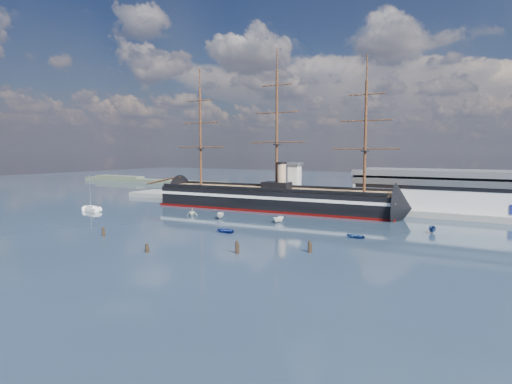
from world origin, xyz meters
The scene contains 17 objects.
ground centered at (0.00, 40.00, 0.00)m, with size 600.00×600.00×0.00m, color #182732.
quay centered at (10.00, 76.00, 0.00)m, with size 180.00×18.00×2.00m, color slate.
warehouse centered at (58.00, 80.00, 7.98)m, with size 63.00×21.00×11.60m.
quay_tower centered at (3.00, 73.00, 9.75)m, with size 5.00×5.00×15.00m.
shoreline centered at (-139.23, 135.00, 1.45)m, with size 120.00×10.00×4.00m.
warship centered at (-1.95, 60.00, 4.04)m, with size 113.25×20.54×53.94m.
sailboat centered at (-54.70, 24.94, 0.85)m, with size 8.67×4.02×13.37m.
motorboat_a centered at (-4.71, 33.39, 0.00)m, with size 6.28×2.30×2.51m, color silver.
motorboat_b centered at (9.83, 15.05, 0.00)m, with size 3.45×1.38×1.61m, color navy.
motorboat_c centered at (14.58, 36.23, 0.00)m, with size 5.58×2.05×2.23m, color white.
motorboat_d centered at (-16.41, 33.86, 0.00)m, with size 6.81×2.95×2.50m, color white.
motorboat_e centered at (41.73, 25.26, 0.00)m, with size 3.15×1.26×1.47m, color navy.
motorboat_f centered at (57.23, 41.40, 0.00)m, with size 5.45×2.00×2.18m, color navy.
piling_near_left centered at (-14.95, -4.17, 0.00)m, with size 0.64×0.64×2.98m, color black.
piling_near_mid centered at (7.16, -11.65, 0.00)m, with size 0.64×0.64×2.58m, color black.
piling_near_right centered at (24.41, -3.07, 0.00)m, with size 0.64×0.64×3.36m, color black.
piling_far_right centered at (37.39, 5.38, 0.00)m, with size 0.64×0.64×3.21m, color black.
Camera 1 is at (71.70, -77.90, 21.68)m, focal length 30.00 mm.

